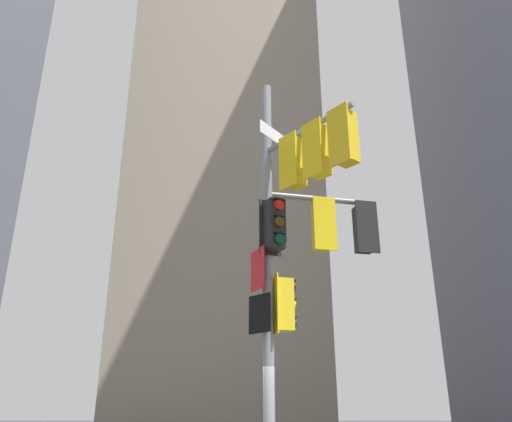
% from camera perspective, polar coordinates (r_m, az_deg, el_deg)
% --- Properties ---
extents(building_mid_block, '(13.42, 13.42, 40.97)m').
position_cam_1_polar(building_mid_block, '(41.36, -2.97, 5.94)').
color(building_mid_block, tan).
rests_on(building_mid_block, ground).
extents(signal_pole_assembly, '(2.69, 2.72, 8.54)m').
position_cam_1_polar(signal_pole_assembly, '(10.03, 5.01, -1.77)').
color(signal_pole_assembly, gray).
rests_on(signal_pole_assembly, ground).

